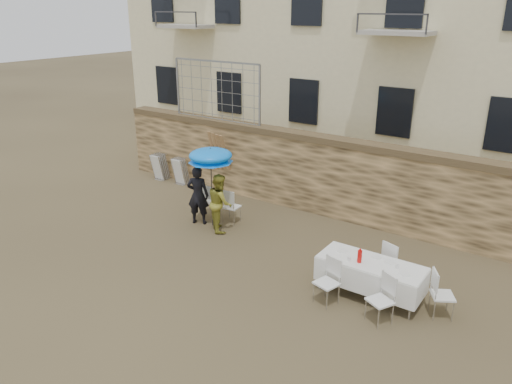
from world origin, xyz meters
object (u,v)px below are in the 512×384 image
Objects in this scene: couple_chair_left at (211,200)px; table_chair_back at (394,262)px; man_suit at (198,195)px; chair_stack_right at (183,170)px; banquet_table at (371,264)px; table_chair_side at (443,294)px; soda_bottle at (360,256)px; umbrella at (211,158)px; chair_stack_left at (164,165)px; table_chair_front_right at (380,300)px; couple_chair_right at (231,206)px; table_chair_front_left at (327,282)px; woman_dress at (220,202)px.

couple_chair_left is 1.00× the size of table_chair_back.
man_suit is 3.39m from chair_stack_right.
banquet_table is 2.19× the size of table_chair_side.
table_chair_back is at bearing 67.17° from soda_bottle.
umbrella is 2.09× the size of table_chair_side.
table_chair_front_right is at bearing -22.15° from chair_stack_left.
couple_chair_right is 4.48m from table_chair_front_left.
chair_stack_left is (-4.16, 1.64, -0.02)m from couple_chair_right.
banquet_table is at bearing -19.00° from chair_stack_left.
woman_dress is 4.41m from soda_bottle.
table_chair_front_left is at bearing 146.79° from couple_chair_right.
table_chair_side is (5.95, -1.26, 0.00)m from couple_chair_right.
table_chair_front_left is 1.04× the size of chair_stack_left.
table_chair_front_right is at bearing 119.86° from table_chair_back.
umbrella is 0.95× the size of banquet_table.
soda_bottle reaches higher than table_chair_back.
banquet_table is at bearing 64.30° from table_chair_side.
umbrella reaches higher than table_chair_back.
chair_stack_right is (0.90, 0.00, 0.00)m from chair_stack_left.
table_chair_back is (0.20, 0.80, -0.25)m from banquet_table.
table_chair_back is at bearing 78.58° from table_chair_front_left.
umbrella is at bearing 17.67° from table_chair_back.
banquet_table is 0.30m from soda_bottle.
couple_chair_left reaches higher than chair_stack_left.
couple_chair_left is 6.13m from table_chair_front_right.
table_chair_front_right is 1.04× the size of chair_stack_left.
umbrella reaches higher than chair_stack_left.
banquet_table is (5.25, -0.81, -0.08)m from man_suit.
banquet_table is 2.19× the size of table_chair_front_left.
couple_chair_left is at bearing -113.78° from man_suit.
umbrella is at bearing 169.39° from banquet_table.
woman_dress is 4.76m from chair_stack_left.
soda_bottle reaches higher than chair_stack_left.
couple_chair_right is 4.79m from table_chair_back.
table_chair_back is at bearing -137.84° from woman_dress.
couple_chair_right is 1.04× the size of chair_stack_right.
couple_chair_right is 0.46× the size of banquet_table.
umbrella is 6.46m from table_chair_side.
banquet_table is 0.99m from table_chair_front_left.
table_chair_front_left is 8.13m from chair_stack_right.
man_suit reaches higher than chair_stack_right.
couple_chair_left and table_chair_front_left have the same top height.
table_chair_back is (0.80, 1.55, 0.00)m from table_chair_front_left.
chair_stack_right is (-9.21, 2.90, -0.02)m from table_chair_side.
table_chair_side is at bearing 162.94° from couple_chair_right.
couple_chair_right is 1.04× the size of chair_stack_left.
chair_stack_left is 0.90m from chair_stack_right.
table_chair_front_left and table_chair_back have the same top height.
table_chair_side is at bearing -144.58° from woman_dress.
banquet_table is at bearing 150.94° from table_chair_front_right.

